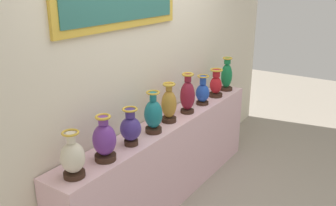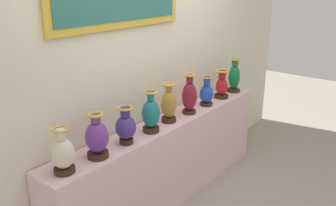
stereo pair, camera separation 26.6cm
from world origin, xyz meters
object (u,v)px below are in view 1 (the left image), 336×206
at_px(vase_sapphire, 203,92).
at_px(vase_crimson, 216,84).
at_px(vase_indigo, 131,128).
at_px(vase_burgundy, 188,95).
at_px(vase_emerald, 227,76).
at_px(vase_ivory, 73,158).
at_px(vase_violet, 104,140).
at_px(vase_ochre, 169,105).
at_px(vase_teal, 153,115).

xyz_separation_m(vase_sapphire, vase_crimson, (0.32, 0.01, 0.01)).
bearing_deg(vase_indigo, vase_burgundy, 0.03).
height_order(vase_crimson, vase_emerald, vase_emerald).
xyz_separation_m(vase_ivory, vase_sapphire, (1.79, -0.01, -0.01)).
relative_size(vase_violet, vase_indigo, 1.12).
xyz_separation_m(vase_ivory, vase_ochre, (1.18, 0.01, 0.03)).
relative_size(vase_crimson, vase_emerald, 0.81).
relative_size(vase_indigo, vase_ochre, 0.84).
bearing_deg(vase_crimson, vase_indigo, -179.95).
relative_size(vase_indigo, vase_teal, 0.85).
bearing_deg(vase_teal, vase_sapphire, -0.08).
relative_size(vase_violet, vase_crimson, 1.11).
relative_size(vase_ochre, vase_crimson, 1.18).
relative_size(vase_ivory, vase_teal, 0.90).
bearing_deg(vase_violet, vase_crimson, 0.18).
bearing_deg(vase_teal, vase_emerald, 0.41).
distance_m(vase_teal, vase_crimson, 1.20).
bearing_deg(vase_ivory, vase_violet, -2.11).
xyz_separation_m(vase_ivory, vase_crimson, (2.10, -0.01, -0.00)).
height_order(vase_sapphire, vase_crimson, vase_crimson).
distance_m(vase_indigo, vase_crimson, 1.50).
distance_m(vase_ochre, vase_crimson, 0.92).
distance_m(vase_violet, vase_teal, 0.61).
height_order(vase_violet, vase_sapphire, vase_violet).
relative_size(vase_teal, vase_ochre, 0.99).
relative_size(vase_teal, vase_emerald, 0.94).
bearing_deg(vase_crimson, vase_violet, -179.82).
bearing_deg(vase_sapphire, vase_burgundy, 179.23).
xyz_separation_m(vase_teal, vase_emerald, (1.49, 0.01, 0.01)).
height_order(vase_ivory, vase_ochre, vase_ochre).
xyz_separation_m(vase_ivory, vase_burgundy, (1.48, -0.01, 0.04)).
xyz_separation_m(vase_ochre, vase_emerald, (1.21, -0.01, 0.01)).
distance_m(vase_teal, vase_emerald, 1.49).
height_order(vase_ochre, vase_emerald, vase_emerald).
height_order(vase_indigo, vase_emerald, vase_emerald).
bearing_deg(vase_teal, vase_crimson, 0.19).
xyz_separation_m(vase_indigo, vase_sapphire, (1.19, -0.00, -0.01)).
distance_m(vase_violet, vase_burgundy, 1.19).
distance_m(vase_indigo, vase_burgundy, 0.88).
xyz_separation_m(vase_violet, vase_emerald, (2.10, 0.01, 0.02)).
height_order(vase_violet, vase_emerald, vase_emerald).
bearing_deg(vase_emerald, vase_sapphire, -178.88).
bearing_deg(vase_sapphire, vase_teal, 179.92).
bearing_deg(vase_indigo, vase_sapphire, -0.18).
xyz_separation_m(vase_sapphire, vase_emerald, (0.61, 0.01, 0.04)).
xyz_separation_m(vase_violet, vase_ochre, (0.89, 0.03, 0.01)).
height_order(vase_teal, vase_burgundy, vase_burgundy).
bearing_deg(vase_sapphire, vase_ivory, 179.67).
relative_size(vase_ochre, vase_emerald, 0.95).
height_order(vase_ivory, vase_teal, vase_teal).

